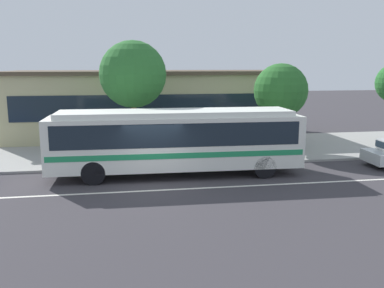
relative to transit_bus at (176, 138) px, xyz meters
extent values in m
plane|color=#38353A|center=(-1.13, -1.46, -1.71)|extent=(120.00, 120.00, 0.00)
cube|color=#979691|center=(-1.13, 5.35, -1.65)|extent=(60.00, 8.00, 0.12)
cube|color=silver|center=(-1.13, -2.26, -1.71)|extent=(56.00, 0.16, 0.01)
cube|color=silver|center=(-0.02, 0.00, -0.15)|extent=(11.26, 2.74, 2.28)
cube|color=white|center=(-0.02, 0.00, 1.12)|extent=(10.36, 2.42, 0.24)
cube|color=#19232D|center=(-0.02, 0.00, 0.31)|extent=(10.59, 2.75, 1.01)
cube|color=#1F8952|center=(-0.02, 0.00, -0.56)|extent=(11.04, 2.76, 0.24)
cube|color=#19232D|center=(5.53, -0.13, 0.31)|extent=(0.17, 2.19, 1.10)
cylinder|color=black|center=(3.82, 1.01, -1.21)|extent=(1.01, 0.30, 1.00)
cylinder|color=black|center=(3.77, -1.19, -1.21)|extent=(1.01, 0.30, 1.00)
cylinder|color=black|center=(-3.58, 1.18, -1.21)|extent=(1.01, 0.30, 1.00)
cylinder|color=black|center=(-3.63, -1.02, -1.21)|extent=(1.01, 0.30, 1.00)
cylinder|color=black|center=(10.23, 0.55, -1.39)|extent=(0.65, 0.24, 0.64)
cylinder|color=navy|center=(-0.97, 1.87, -1.17)|extent=(0.14, 0.14, 0.85)
cylinder|color=navy|center=(-1.09, 1.98, -1.17)|extent=(0.14, 0.14, 0.85)
cylinder|color=#2672B4|center=(-1.03, 1.93, -0.44)|extent=(0.48, 0.48, 0.62)
sphere|color=tan|center=(-1.03, 1.93, -0.01)|extent=(0.24, 0.24, 0.24)
cylinder|color=gray|center=(4.81, 1.80, -0.38)|extent=(0.08, 0.08, 2.43)
cube|color=yellow|center=(4.81, 1.80, 0.64)|extent=(0.12, 0.44, 0.56)
cylinder|color=brown|center=(-1.74, 4.36, -0.05)|extent=(0.26, 0.26, 3.08)
sphere|color=#2C6B2E|center=(-1.74, 4.36, 2.73)|extent=(3.57, 3.57, 3.57)
cylinder|color=brown|center=(6.44, 4.03, -0.42)|extent=(0.39, 0.39, 2.35)
sphere|color=#296529|center=(6.44, 4.03, 1.81)|extent=(3.02, 3.02, 3.02)
cube|color=tan|center=(-0.49, 11.26, 0.44)|extent=(18.48, 7.53, 4.31)
cube|color=#19232D|center=(-0.49, 7.48, 0.66)|extent=(17.00, 0.04, 1.55)
cube|color=#4D4030|center=(-0.49, 11.26, 2.71)|extent=(18.88, 7.93, 0.24)
camera|label=1|loc=(-2.33, -18.24, 3.21)|focal=38.88mm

